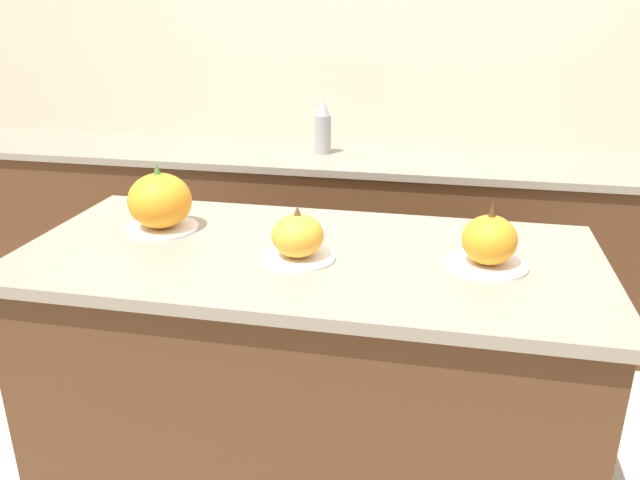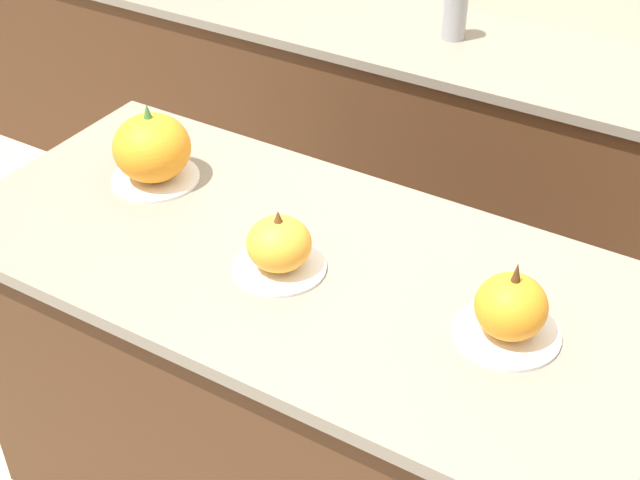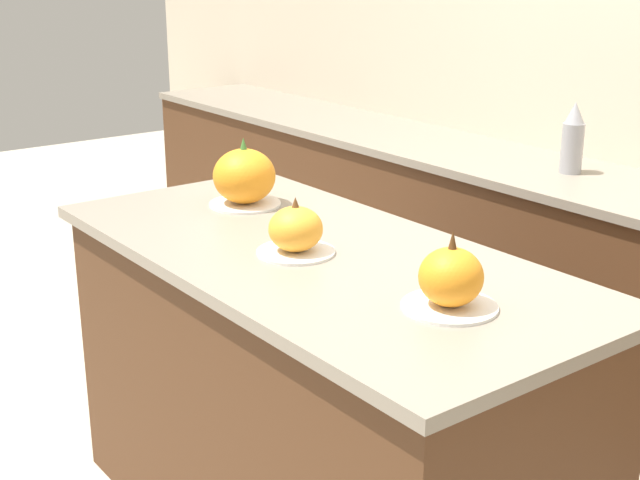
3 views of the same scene
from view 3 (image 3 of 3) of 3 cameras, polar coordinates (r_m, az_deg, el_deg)
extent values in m
cube|color=#4C2D19|center=(2.62, -0.24, -10.71)|extent=(1.63, 0.73, 0.90)
cube|color=gray|center=(2.43, -0.25, -1.07)|extent=(1.69, 0.79, 0.03)
cube|color=#4C2D19|center=(3.55, 17.84, -3.97)|extent=(6.00, 0.56, 0.85)
cube|color=gray|center=(3.42, 18.56, 2.95)|extent=(6.00, 0.60, 0.03)
cylinder|color=white|center=(2.87, -4.82, 2.33)|extent=(0.23, 0.23, 0.01)
ellipsoid|color=orange|center=(2.84, -4.87, 4.10)|extent=(0.20, 0.20, 0.17)
cone|color=#38702D|center=(2.82, -4.93, 6.14)|extent=(0.02, 0.02, 0.04)
cylinder|color=white|center=(2.41, -1.56, -0.76)|extent=(0.21, 0.21, 0.01)
ellipsoid|color=orange|center=(2.38, -1.57, 0.72)|extent=(0.15, 0.15, 0.12)
cone|color=brown|center=(2.36, -1.59, 2.40)|extent=(0.02, 0.02, 0.03)
cylinder|color=white|center=(2.07, 8.38, -4.19)|extent=(0.22, 0.22, 0.01)
ellipsoid|color=orange|center=(2.04, 8.47, -2.32)|extent=(0.15, 0.15, 0.14)
cone|color=#4C2D14|center=(2.01, 8.58, 0.01)|extent=(0.02, 0.02, 0.05)
cylinder|color=#99999E|center=(3.55, 15.82, 5.67)|extent=(0.08, 0.08, 0.19)
cone|color=#99999E|center=(3.53, 16.02, 7.84)|extent=(0.08, 0.08, 0.08)
camera|label=1|loc=(1.48, -48.17, 8.42)|focal=35.00mm
camera|label=2|loc=(1.06, -44.60, 40.07)|focal=50.00mm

